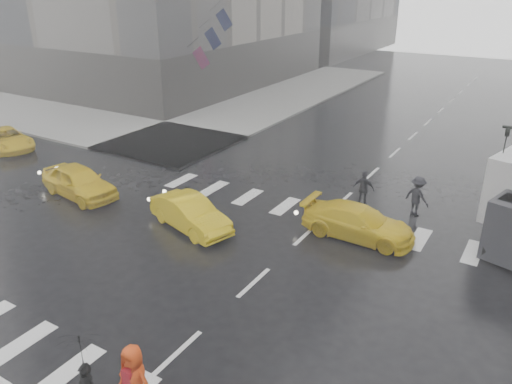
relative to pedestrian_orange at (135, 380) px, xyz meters
The scene contains 12 objects.
ground 6.14m from the pedestrian_orange, 94.43° to the left, with size 120.00×120.00×0.00m, color black.
sidewalk_nw 30.89m from the pedestrian_orange, 130.29° to the left, with size 35.00×35.00×0.15m, color gray.
road_markings 6.14m from the pedestrian_orange, 94.43° to the left, with size 18.00×48.00×0.01m, color silver, non-canonical shape.
flag_cluster 29.44m from the pedestrian_orange, 122.35° to the left, with size 2.87×3.06×4.69m.
pedestrian_black 1.27m from the pedestrian_orange, 135.11° to the right, with size 1.05×1.07×2.43m.
pedestrian_orange is the anchor object (origin of this frame).
pedestrian_far_a 13.96m from the pedestrian_orange, 88.02° to the left, with size 0.96×0.59×1.64m, color black.
pedestrian_far_b 14.42m from the pedestrian_orange, 78.84° to the left, with size 1.16×0.64×1.79m, color black.
taxi_front 13.86m from the pedestrian_orange, 144.48° to the left, with size 1.75×4.35×1.48m, color yellow.
taxi_mid 9.43m from the pedestrian_orange, 120.41° to the left, with size 1.41×4.04×1.33m, color yellow.
taxi_rear 11.06m from the pedestrian_orange, 83.01° to the left, with size 1.81×3.94×1.29m, color yellow.
taxi_far 23.24m from the pedestrian_orange, 152.74° to the left, with size 2.08×4.00×1.25m, color yellow.
Camera 1 is at (7.47, -12.19, 9.47)m, focal length 35.00 mm.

